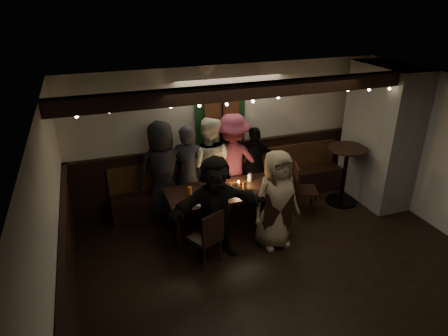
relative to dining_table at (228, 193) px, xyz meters
name	(u,v)px	position (x,y,z in m)	size (l,w,h in m)	color
room	(307,159)	(1.49, 0.02, 0.40)	(6.02, 5.01, 2.62)	black
dining_table	(228,193)	(0.00, 0.00, 0.00)	(2.06, 0.88, 0.89)	black
chair_near_left	(209,235)	(-0.60, -0.84, -0.17)	(0.54, 0.54, 0.90)	black
chair_near_right	(276,214)	(0.54, -0.73, -0.11)	(0.51, 0.51, 1.01)	black
chair_end	(301,186)	(1.46, 0.09, -0.15)	(0.53, 0.53, 0.92)	black
high_top	(345,168)	(2.39, 0.11, 0.05)	(0.72, 0.72, 1.14)	black
person_a	(163,171)	(-0.94, 0.76, 0.22)	(0.88, 0.57, 1.79)	black
person_b	(188,172)	(-0.51, 0.64, 0.19)	(0.63, 0.41, 1.73)	#26262C
person_c	(209,166)	(-0.11, 0.70, 0.23)	(0.88, 0.68, 1.80)	beige
person_d	(232,161)	(0.36, 0.75, 0.23)	(1.16, 0.67, 1.80)	brown
person_e	(254,167)	(0.77, 0.65, 0.10)	(0.90, 0.38, 1.54)	black
person_f	(216,208)	(-0.43, -0.66, 0.16)	(1.54, 0.49, 1.67)	black
person_g	(276,200)	(0.54, -0.71, 0.14)	(0.80, 0.52, 1.63)	#9B8667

